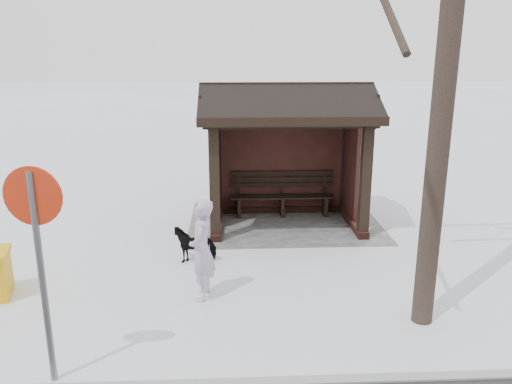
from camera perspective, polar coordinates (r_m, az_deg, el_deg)
ground at (r=11.08m, az=3.32°, el=-3.75°), size 120.00×120.00×0.00m
kerb at (r=6.20m, az=9.03°, el=-20.53°), size 120.00×0.15×0.06m
trampled_patch at (r=11.26m, az=3.21°, el=-3.38°), size 4.20×3.20×0.02m
bus_shelter at (r=10.72m, az=3.41°, el=7.53°), size 3.60×2.40×3.09m
pedestrian at (r=7.63m, az=-6.22°, el=-6.58°), size 0.44×0.61×1.58m
dog at (r=9.16m, az=-6.97°, el=-5.89°), size 0.77×0.36×0.64m
road_sign at (r=5.82m, az=-23.74°, el=-4.23°), size 0.64×0.13×2.53m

